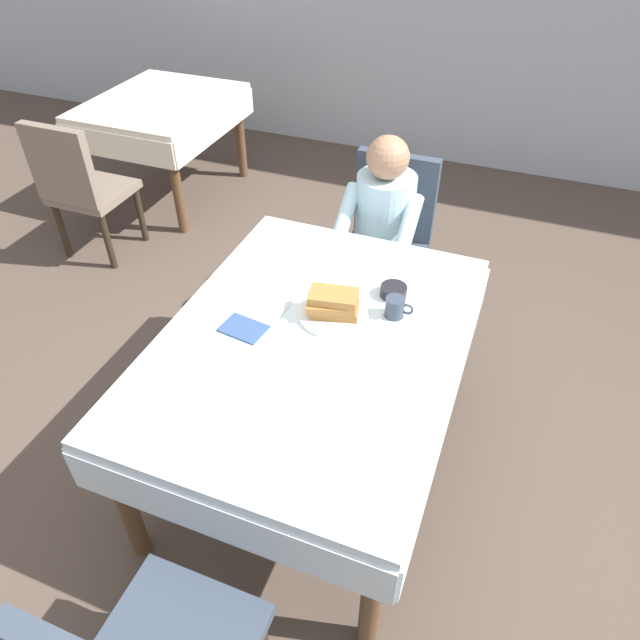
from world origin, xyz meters
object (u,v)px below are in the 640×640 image
fork_left_of_plate (287,307)px  background_chair_empty (79,184)px  diner_person (382,223)px  bowl_butter (394,291)px  chair_diner (388,231)px  background_table_far (162,115)px  breakfast_stack (333,303)px  knife_right_of_plate (377,329)px  plate_breakfast (333,314)px  dining_table_main (312,353)px  spoon_near_edge (307,374)px  cup_coffee (395,307)px

fork_left_of_plate → background_chair_empty: background_chair_empty is taller
diner_person → bowl_butter: diner_person is taller
chair_diner → fork_left_of_plate: chair_diner is taller
chair_diner → background_table_far: size_ratio=0.83×
diner_person → bowl_butter: (0.24, -0.66, 0.09)m
breakfast_stack → knife_right_of_plate: bearing=-5.5°
chair_diner → bowl_butter: (0.24, -0.82, 0.23)m
plate_breakfast → fork_left_of_plate: plate_breakfast is taller
dining_table_main → background_chair_empty: bearing=152.8°
bowl_butter → fork_left_of_plate: (-0.38, -0.23, -0.02)m
plate_breakfast → fork_left_of_plate: 0.19m
dining_table_main → knife_right_of_plate: bearing=29.4°
chair_diner → diner_person: (-0.00, -0.16, 0.14)m
knife_right_of_plate → background_chair_empty: (-2.18, 0.88, -0.21)m
bowl_butter → spoon_near_edge: bowl_butter is taller
chair_diner → diner_person: bearing=90.0°
bowl_butter → background_table_far: bearing=143.7°
fork_left_of_plate → knife_right_of_plate: (0.38, -0.00, 0.00)m
chair_diner → background_table_far: chair_diner is taller
cup_coffee → chair_diner: bearing=106.6°
bowl_butter → dining_table_main: bearing=-121.7°
cup_coffee → background_chair_empty: 2.37m
dining_table_main → knife_right_of_plate: (0.22, 0.12, 0.09)m
bowl_butter → diner_person: bearing=109.9°
spoon_near_edge → background_table_far: size_ratio=0.13×
dining_table_main → bowl_butter: 0.43m
spoon_near_edge → background_table_far: (-2.02, 2.15, -0.12)m
cup_coffee → background_table_far: (-2.22, 1.73, -0.16)m
diner_person → fork_left_of_plate: diner_person is taller
diner_person → breakfast_stack: (0.05, -0.87, 0.14)m
bowl_butter → fork_left_of_plate: 0.44m
bowl_butter → breakfast_stack: bearing=-131.2°
plate_breakfast → cup_coffee: bearing=20.4°
plate_breakfast → bowl_butter: bowl_butter is taller
chair_diner → bowl_butter: size_ratio=8.45×
diner_person → background_table_far: diner_person is taller
background_chair_empty → diner_person: bearing=0.2°
cup_coffee → bowl_butter: size_ratio=1.03×
dining_table_main → cup_coffee: 0.37m
chair_diner → spoon_near_edge: size_ratio=6.20×
plate_breakfast → spoon_near_edge: bearing=-85.2°
plate_breakfast → cup_coffee: 0.25m
diner_person → background_table_far: (-1.94, 0.94, -0.05)m
diner_person → bowl_butter: bearing=109.9°
background_table_far → breakfast_stack: bearing=-42.3°
knife_right_of_plate → bowl_butter: bearing=-5.8°
chair_diner → bowl_butter: chair_diner is taller
knife_right_of_plate → spoon_near_edge: 0.36m
cup_coffee → knife_right_of_plate: (-0.04, -0.10, -0.04)m
fork_left_of_plate → bowl_butter: bearing=-56.8°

